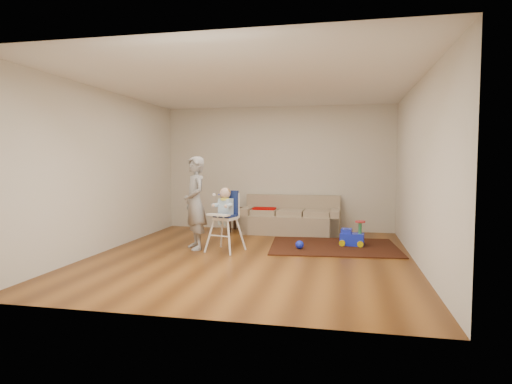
% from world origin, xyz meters
% --- Properties ---
extents(ground, '(5.50, 5.50, 0.00)m').
position_xyz_m(ground, '(0.00, 0.00, 0.00)').
color(ground, '#4E280D').
rests_on(ground, ground).
extents(room_envelope, '(5.04, 5.52, 2.72)m').
position_xyz_m(room_envelope, '(0.00, 0.53, 1.88)').
color(room_envelope, beige).
rests_on(room_envelope, ground).
extents(sofa, '(2.04, 0.87, 0.78)m').
position_xyz_m(sofa, '(0.35, 2.30, 0.39)').
color(sofa, tan).
rests_on(sofa, ground).
extents(side_table, '(0.50, 0.50, 0.50)m').
position_xyz_m(side_table, '(-0.72, 2.37, 0.25)').
color(side_table, black).
rests_on(side_table, ground).
extents(area_rug, '(2.33, 1.83, 0.02)m').
position_xyz_m(area_rug, '(1.27, 1.03, 0.01)').
color(area_rug, black).
rests_on(area_rug, ground).
extents(ride_on_toy, '(0.44, 0.34, 0.45)m').
position_xyz_m(ride_on_toy, '(1.59, 1.17, 0.24)').
color(ride_on_toy, '#192CF2').
rests_on(ride_on_toy, area_rug).
extents(toy_ball, '(0.14, 0.14, 0.14)m').
position_xyz_m(toy_ball, '(0.71, 0.66, 0.09)').
color(toy_ball, '#192CF2').
rests_on(toy_ball, area_rug).
extents(high_chair, '(0.62, 0.62, 1.08)m').
position_xyz_m(high_chair, '(-0.51, 0.31, 0.52)').
color(high_chair, white).
rests_on(high_chair, ground).
extents(adult, '(0.65, 0.69, 1.59)m').
position_xyz_m(adult, '(-1.06, 0.38, 0.80)').
color(adult, '#9B9B9D').
rests_on(adult, ground).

